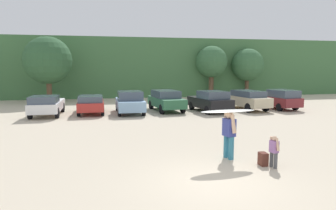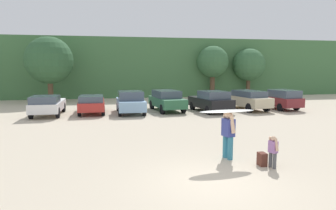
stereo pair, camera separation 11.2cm
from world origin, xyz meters
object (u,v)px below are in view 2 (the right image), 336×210
object	(u,v)px
parked_car_red	(92,103)
parked_car_black	(211,101)
parked_car_maroon	(278,99)
person_child	(273,150)
backpack_dropped	(262,159)
parked_car_white	(47,105)
parked_car_forest_green	(167,100)
parked_car_champagne	(247,99)
parked_car_sky_blue	(130,102)
person_adult	(228,132)
surfboard_white	(227,111)

from	to	relation	value
parked_car_red	parked_car_black	distance (m)	8.94
parked_car_maroon	person_child	size ratio (longest dim) A/B	4.47
parked_car_red	backpack_dropped	world-z (taller)	parked_car_red
parked_car_white	parked_car_forest_green	distance (m)	8.67
parked_car_white	parked_car_champagne	xyz separation A→B (m)	(15.04, 0.17, 0.07)
parked_car_black	backpack_dropped	world-z (taller)	parked_car_black
parked_car_sky_blue	parked_car_champagne	size ratio (longest dim) A/B	0.84
backpack_dropped	parked_car_white	bearing A→B (deg)	126.30
parked_car_white	person_adult	bearing A→B (deg)	-144.92
parked_car_champagne	person_child	bearing A→B (deg)	147.74
person_child	surfboard_white	world-z (taller)	surfboard_white
parked_car_sky_blue	person_adult	distance (m)	12.16
parked_car_sky_blue	backpack_dropped	size ratio (longest dim) A/B	9.02
person_child	parked_car_sky_blue	bearing A→B (deg)	-87.09
surfboard_white	backpack_dropped	xyz separation A→B (m)	(0.97, -0.85, -1.58)
person_child	surfboard_white	distance (m)	2.03
parked_car_red	surfboard_white	xyz separation A→B (m)	(5.49, -12.47, 1.06)
surfboard_white	parked_car_black	bearing A→B (deg)	-111.20
parked_car_red	person_adult	bearing A→B (deg)	-157.58
parked_car_maroon	parked_car_white	bearing A→B (deg)	82.39
parked_car_white	person_adult	distance (m)	14.62
parked_car_sky_blue	parked_car_forest_green	distance (m)	2.95
parked_car_white	parked_car_champagne	distance (m)	15.04
parked_car_sky_blue	backpack_dropped	bearing A→B (deg)	-165.48
parked_car_maroon	surfboard_white	xyz separation A→B (m)	(-9.34, -12.25, 1.00)
surfboard_white	parked_car_forest_green	bearing A→B (deg)	-95.68
parked_car_white	parked_car_maroon	xyz separation A→B (m)	(17.80, 0.26, 0.03)
parked_car_white	parked_car_champagne	bearing A→B (deg)	-90.19
parked_car_forest_green	parked_car_champagne	xyz separation A→B (m)	(6.40, -0.56, -0.02)
person_adult	parked_car_sky_blue	bearing A→B (deg)	-90.27
parked_car_sky_blue	parked_car_champagne	world-z (taller)	parked_car_sky_blue
parked_car_red	backpack_dropped	size ratio (longest dim) A/B	9.41
parked_car_sky_blue	parked_car_maroon	bearing A→B (deg)	-90.08
parked_car_forest_green	parked_car_champagne	world-z (taller)	parked_car_forest_green
parked_car_white	person_child	bearing A→B (deg)	-144.47
person_child	parked_car_maroon	bearing A→B (deg)	-134.89
parked_car_forest_green	parked_car_maroon	xyz separation A→B (m)	(9.16, -0.48, -0.05)
parked_car_sky_blue	parked_car_black	xyz separation A→B (m)	(6.09, -0.35, -0.00)
parked_car_red	parked_car_forest_green	size ratio (longest dim) A/B	0.95
parked_car_black	parked_car_forest_green	bearing A→B (deg)	61.79
surfboard_white	parked_car_sky_blue	bearing A→B (deg)	-82.27
person_child	parked_car_red	bearing A→B (deg)	-77.36
parked_car_maroon	person_adult	xyz separation A→B (m)	(-9.23, -12.10, 0.19)
surfboard_white	parked_car_red	bearing A→B (deg)	-71.10
parked_car_red	parked_car_black	bearing A→B (deg)	-97.42
parked_car_forest_green	parked_car_sky_blue	bearing A→B (deg)	96.53
parked_car_black	person_adult	xyz separation A→B (m)	(-3.29, -11.49, 0.17)
parked_car_red	parked_car_maroon	world-z (taller)	parked_car_maroon
person_adult	parked_car_champagne	bearing A→B (deg)	-131.84
parked_car_champagne	person_child	size ratio (longest dim) A/B	4.42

